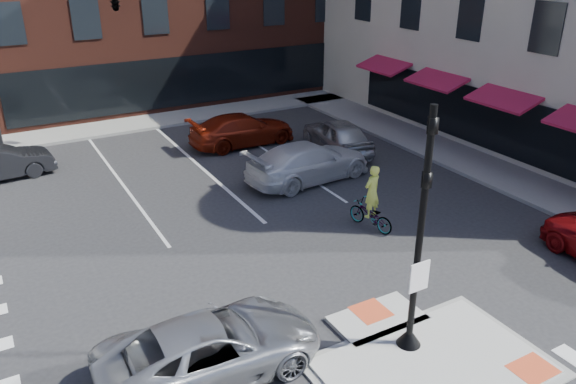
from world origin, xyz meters
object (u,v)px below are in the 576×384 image
silver_suv (211,347)px  cyclist (371,208)px  white_pickup (309,162)px  bg_car_silver (337,135)px  bg_car_red (242,129)px

silver_suv → cyclist: size_ratio=2.23×
white_pickup → cyclist: bearing=169.4°
silver_suv → bg_car_silver: bg_car_silver is taller
silver_suv → white_pickup: bearing=-41.8°
white_pickup → bg_car_red: 5.42m
white_pickup → bg_car_silver: 3.78m
silver_suv → bg_car_red: bearing=-27.4°
white_pickup → cyclist: 4.77m
white_pickup → silver_suv: bearing=132.2°
white_pickup → bg_car_red: white_pickup is taller
bg_car_silver → bg_car_red: 4.63m
cyclist → silver_suv: bearing=15.1°
silver_suv → bg_car_silver: bearing=-44.2°
bg_car_red → silver_suv: bearing=151.0°
bg_car_silver → bg_car_red: size_ratio=0.89×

